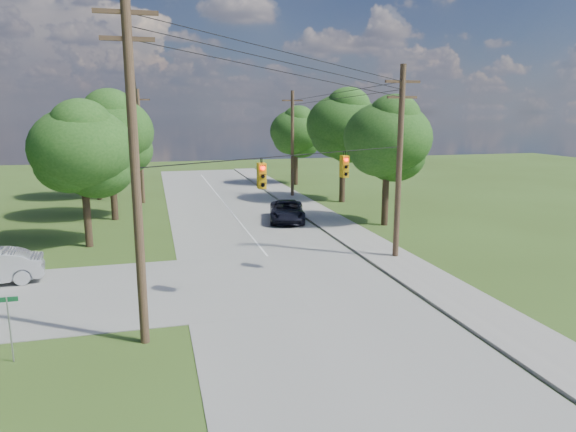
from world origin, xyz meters
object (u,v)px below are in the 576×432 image
object	(u,v)px
pole_ne	(399,160)
pole_sw	(135,167)
car_main_north	(287,211)
pole_north_w	(140,146)
pole_north_e	(292,143)

from	to	relation	value
pole_ne	pole_sw	bearing A→B (deg)	-150.62
car_main_north	pole_north_w	bearing A→B (deg)	146.55
pole_north_w	car_main_north	xyz separation A→B (m)	(10.49, -10.97, -4.35)
pole_ne	car_main_north	distance (m)	12.46
pole_north_e	car_main_north	distance (m)	12.28
pole_north_e	pole_north_w	size ratio (longest dim) A/B	1.00
pole_north_w	pole_ne	bearing A→B (deg)	-57.71
pole_sw	pole_north_w	world-z (taller)	pole_sw
pole_sw	pole_north_e	distance (m)	32.55
pole_ne	pole_north_e	bearing A→B (deg)	90.00
pole_north_e	car_main_north	world-z (taller)	pole_north_e
pole_sw	pole_ne	size ratio (longest dim) A/B	1.14
pole_sw	pole_ne	xyz separation A→B (m)	(13.50, 7.60, -0.76)
pole_north_w	car_main_north	bearing A→B (deg)	-46.29
pole_sw	pole_ne	world-z (taller)	pole_sw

